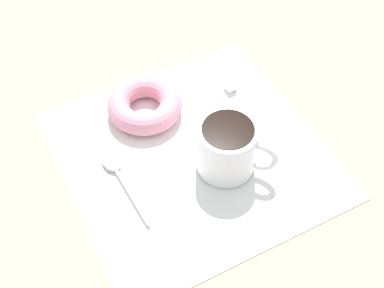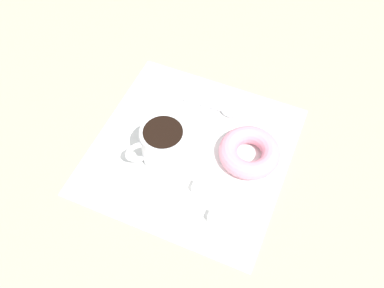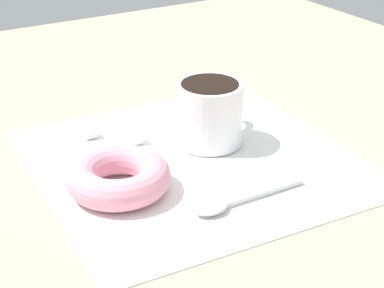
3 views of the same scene
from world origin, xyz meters
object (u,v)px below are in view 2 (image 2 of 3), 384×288
Objects in this scene: coffee_cup at (163,145)px; sugar_cube_extra at (213,217)px; spoon at (221,110)px; sugar_cube at (198,187)px; donut at (249,152)px.

coffee_cup is 15.22cm from sugar_cube_extra.
spoon is (13.70, -6.51, -3.54)cm from coffee_cup.
sugar_cube reaches higher than sugar_cube_extra.
donut is (5.18, -14.49, -2.28)cm from coffee_cup.
donut is 0.83× the size of spoon.
donut is at bearing -34.14° from sugar_cube.
coffee_cup is 6.33× the size of sugar_cube_extra.
coffee_cup reaches higher than spoon.
sugar_cube is at bearing 145.86° from donut.
spoon is at bearing -25.40° from coffee_cup.
sugar_cube reaches higher than spoon.
donut is at bearing -70.32° from coffee_cup.
spoon is 18.07cm from sugar_cube.
donut is at bearing -9.49° from sugar_cube_extra.
spoon is at bearing 43.10° from donut.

